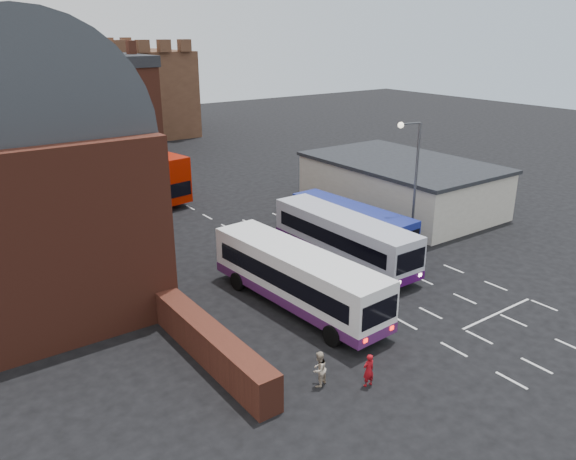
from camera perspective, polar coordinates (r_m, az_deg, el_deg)
ground at (r=31.66m, az=10.79°, el=-8.74°), size 180.00×180.00×0.00m
forecourt_wall at (r=27.13m, az=-7.75°, el=-11.55°), size 1.20×10.00×1.80m
cream_building at (r=50.09m, az=11.34°, el=4.61°), size 10.40×16.40×4.25m
brick_terrace at (r=67.02m, az=-23.15°, el=10.12°), size 22.00×10.00×11.00m
castle_keep at (r=89.27m, az=-18.73°, el=13.02°), size 22.00×22.00×12.00m
bus_white_outbound at (r=31.46m, az=0.93°, el=-4.54°), size 3.68×12.40×3.34m
bus_white_inbound at (r=37.72m, az=5.67°, el=-0.52°), size 3.07×11.85×3.23m
bus_blue at (r=41.07m, az=6.46°, el=0.85°), size 3.16×10.65×2.87m
bus_red_double at (r=53.90m, az=-14.38°, el=5.69°), size 4.33×11.49×4.49m
street_lamp at (r=39.76m, az=12.54°, el=5.61°), size 1.84×0.60×9.14m
pedestrian_red at (r=25.63m, az=8.18°, el=-13.92°), size 0.61×0.43×1.58m
pedestrian_beige at (r=25.42m, az=3.17°, el=-13.92°), size 0.97×0.86×1.66m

